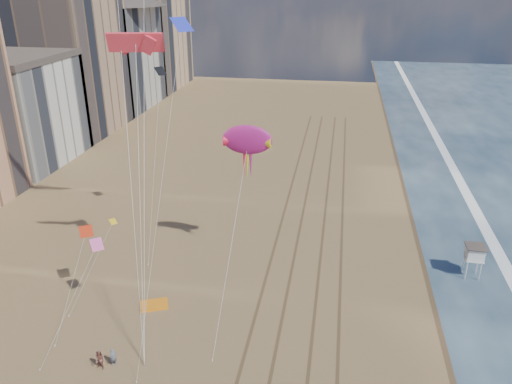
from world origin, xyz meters
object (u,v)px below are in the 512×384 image
(grounded_kite, at_px, (154,305))
(kite_flyer_a, at_px, (113,357))
(lifeguard_stand, at_px, (475,253))
(kite_flyer_b, at_px, (100,360))
(show_kite, at_px, (247,140))

(grounded_kite, xyz_separation_m, kite_flyer_a, (-0.42, -7.73, 0.62))
(lifeguard_stand, distance_m, grounded_kite, 31.56)
(kite_flyer_b, bearing_deg, grounded_kite, 97.13)
(grounded_kite, bearing_deg, kite_flyer_b, -121.60)
(kite_flyer_a, relative_size, kite_flyer_b, 0.90)
(show_kite, distance_m, kite_flyer_a, 22.32)
(kite_flyer_b, bearing_deg, show_kite, 79.81)
(kite_flyer_a, bearing_deg, grounded_kite, 46.99)
(lifeguard_stand, relative_size, show_kite, 0.18)
(kite_flyer_b, bearing_deg, kite_flyer_a, 50.23)
(show_kite, xyz_separation_m, kite_flyer_b, (-8.35, -17.25, -12.69))
(kite_flyer_a, xyz_separation_m, kite_flyer_b, (-0.83, -0.57, 0.09))
(show_kite, height_order, kite_flyer_a, show_kite)
(show_kite, relative_size, kite_flyer_a, 12.83)
(grounded_kite, relative_size, show_kite, 0.13)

